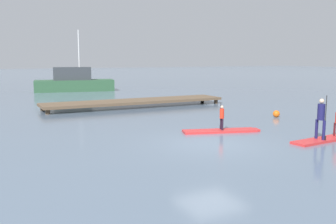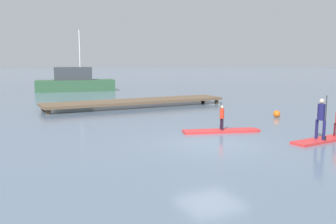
% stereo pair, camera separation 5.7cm
% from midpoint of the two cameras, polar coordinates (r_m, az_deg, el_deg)
% --- Properties ---
extents(ground_plane, '(240.00, 240.00, 0.00)m').
position_cam_midpoint_polar(ground_plane, '(15.27, 6.56, -4.80)').
color(ground_plane, slate).
extents(paddleboard_near, '(3.65, 1.76, 0.10)m').
position_cam_midpoint_polar(paddleboard_near, '(17.81, 8.11, -2.82)').
color(paddleboard_near, red).
rests_on(paddleboard_near, ground).
extents(paddler_child_solo, '(0.25, 0.39, 1.26)m').
position_cam_midpoint_polar(paddler_child_solo, '(17.71, 8.18, -0.62)').
color(paddler_child_solo, black).
rests_on(paddler_child_solo, paddleboard_near).
extents(paddleboard_far, '(3.45, 0.99, 0.10)m').
position_cam_midpoint_polar(paddleboard_far, '(17.05, 22.55, -3.85)').
color(paddleboard_far, red).
rests_on(paddleboard_far, ground).
extents(paddler_adult, '(0.32, 0.52, 1.82)m').
position_cam_midpoint_polar(paddler_adult, '(16.62, 22.11, -0.58)').
color(paddler_adult, '#19194C').
rests_on(paddler_adult, paddleboard_far).
extents(fishing_boat_green_midground, '(8.26, 3.92, 6.28)m').
position_cam_midpoint_polar(fishing_boat_green_midground, '(40.69, -13.78, 4.36)').
color(fishing_boat_green_midground, '#2D5638').
rests_on(fishing_boat_green_midground, ground).
extents(floating_dock, '(12.95, 2.51, 0.47)m').
position_cam_midpoint_polar(floating_dock, '(26.84, -4.76, 1.61)').
color(floating_dock, brown).
rests_on(floating_dock, ground).
extents(mooring_buoy_near, '(0.40, 0.40, 0.40)m').
position_cam_midpoint_polar(mooring_buoy_near, '(22.85, 16.08, -0.27)').
color(mooring_buoy_near, orange).
rests_on(mooring_buoy_near, ground).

